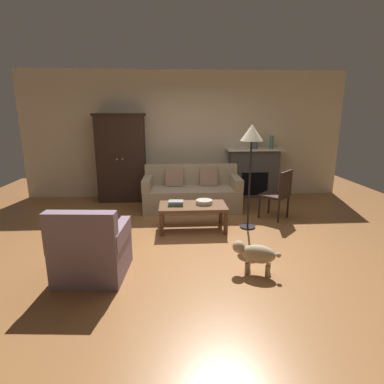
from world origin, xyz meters
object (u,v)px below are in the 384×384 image
dog (256,254)px  fireplace (253,172)px  book_stack (176,203)px  mantel_vase_jade (272,142)px  couch (192,193)px  armchair_near_left (92,251)px  side_chair_wooden (279,192)px  floor_lamp (252,139)px  mantel_vase_slate (255,142)px  coffee_table (193,208)px  fruit_bowl (204,202)px  armoire (122,158)px

dog → fireplace: bearing=76.0°
book_stack → mantel_vase_jade: mantel_vase_jade is taller
mantel_vase_jade → couch: bearing=-156.5°
armchair_near_left → book_stack: bearing=55.5°
side_chair_wooden → floor_lamp: 1.24m
mantel_vase_slate → side_chair_wooden: 1.74m
coffee_table → mantel_vase_jade: size_ratio=3.89×
book_stack → mantel_vase_slate: mantel_vase_slate is taller
mantel_vase_slate → side_chair_wooden: mantel_vase_slate is taller
book_stack → mantel_vase_jade: size_ratio=0.88×
couch → side_chair_wooden: side_chair_wooden is taller
fireplace → armchair_near_left: fireplace is taller
couch → side_chair_wooden: 1.72m
coffee_table → mantel_vase_slate: bearing=52.5°
mantel_vase_jade → fireplace: bearing=177.3°
mantel_vase_jade → side_chair_wooden: mantel_vase_jade is taller
couch → book_stack: couch is taller
side_chair_wooden → floor_lamp: floor_lamp is taller
dog → side_chair_wooden: bearing=64.1°
couch → floor_lamp: floor_lamp is taller
fireplace → couch: size_ratio=0.65×
fruit_bowl → floor_lamp: (0.74, -0.04, 1.03)m
mantel_vase_slate → mantel_vase_jade: same height
armchair_near_left → couch: bearing=63.1°
fireplace → side_chair_wooden: fireplace is taller
fruit_bowl → dog: bearing=-73.6°
coffee_table → armchair_near_left: size_ratio=1.25×
armoire → floor_lamp: armoire is taller
couch → armchair_near_left: (-1.34, -2.64, -0.00)m
dog → armoire: bearing=121.1°
mantel_vase_slate → floor_lamp: 2.08m
mantel_vase_slate → armchair_near_left: mantel_vase_slate is taller
book_stack → floor_lamp: (1.21, 0.01, 1.03)m
armoire → mantel_vase_slate: size_ratio=6.65×
mantel_vase_slate → armchair_near_left: size_ratio=0.32×
coffee_table → armchair_near_left: armchair_near_left is taller
armoire → couch: size_ratio=0.98×
mantel_vase_slate → side_chair_wooden: size_ratio=0.31×
couch → floor_lamp: 1.87m
fruit_bowl → mantel_vase_slate: bearing=55.5°
armoire → couch: armoire is taller
couch → coffee_table: 1.19m
mantel_vase_jade → side_chair_wooden: 1.76m
fireplace → dog: fireplace is taller
floor_lamp → dog: size_ratio=3.17×
armchair_near_left → floor_lamp: floor_lamp is taller
mantel_vase_slate → floor_lamp: (-0.59, -1.98, 0.22)m
coffee_table → book_stack: bearing=179.3°
fruit_bowl → dog: (0.46, -1.56, -0.21)m
armchair_near_left → side_chair_wooden: 3.44m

